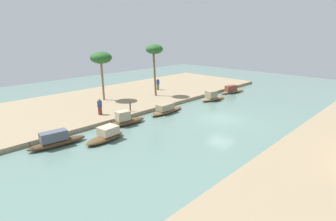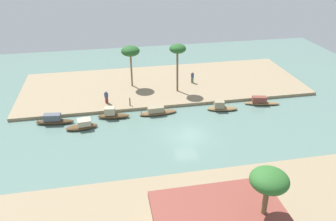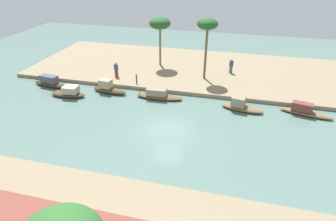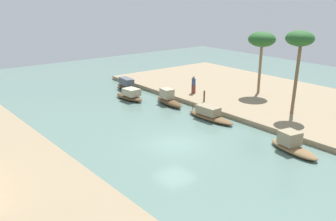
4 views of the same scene
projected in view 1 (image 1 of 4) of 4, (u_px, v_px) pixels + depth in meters
name	position (u px, v px, depth m)	size (l,w,h in m)	color
river_water	(221.00, 119.00, 27.11)	(68.25, 68.25, 0.00)	slate
riverbank_left	(133.00, 95.00, 36.43)	(39.98, 14.57, 0.39)	#937F60
sampan_upstream_small	(232.00, 90.00, 38.46)	(4.64, 1.87, 1.12)	brown
sampan_open_hull	(212.00, 97.00, 34.26)	(4.00, 1.87, 1.29)	brown
sampan_downstream_large	(126.00, 120.00, 25.24)	(3.91, 1.54, 1.40)	brown
sampan_near_left_bank	(106.00, 135.00, 21.61)	(3.62, 1.54, 1.13)	brown
sampan_midstream	(56.00, 141.00, 20.51)	(4.48, 1.54, 1.24)	#47331E
sampan_with_red_awning	(166.00, 109.00, 28.96)	(4.71, 1.36, 1.06)	brown
person_on_near_bank	(158.00, 85.00, 38.58)	(0.46, 0.46, 1.68)	#4C664C
person_by_mooring	(100.00, 108.00, 26.99)	(0.52, 0.52, 1.66)	brown
mooring_post	(130.00, 107.00, 28.19)	(0.14, 0.14, 1.01)	#4C3823
palm_tree_left_near	(154.00, 51.00, 33.72)	(2.20, 2.20, 6.58)	brown
palm_tree_left_far	(101.00, 58.00, 31.70)	(2.55, 2.55, 5.83)	#7F6647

